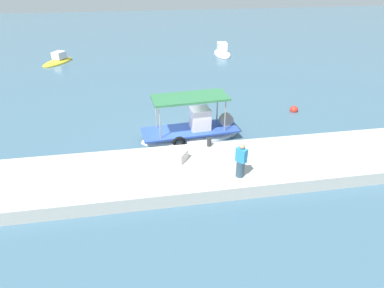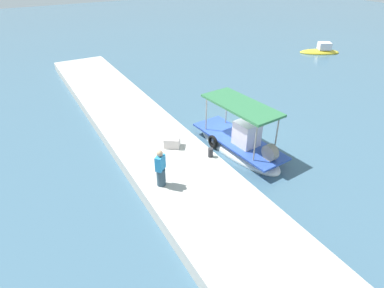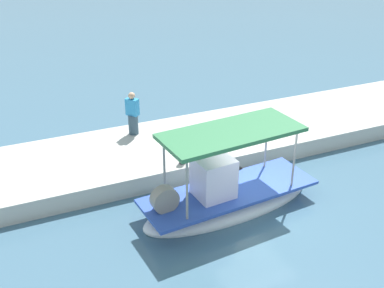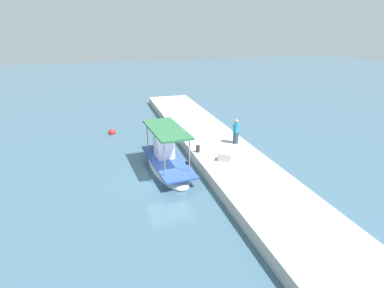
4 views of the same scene
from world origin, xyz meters
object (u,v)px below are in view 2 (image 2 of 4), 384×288
cargo_crate (172,142)px  fisherman_near_bollard (161,170)px  mooring_bollard (211,152)px  moored_boat_near (320,51)px  main_fishing_boat (239,143)px

cargo_crate → fisherman_near_bollard: bearing=-35.3°
mooring_bollard → moored_boat_near: bearing=118.9°
fisherman_near_bollard → moored_boat_near: bearing=117.4°
main_fishing_boat → moored_boat_near: bearing=120.4°
main_fishing_boat → mooring_bollard: bearing=-75.3°
main_fishing_boat → fisherman_near_bollard: size_ratio=3.53×
moored_boat_near → mooring_bollard: bearing=-61.1°
main_fishing_boat → fisherman_near_bollard: (1.35, -5.08, 0.97)m
fisherman_near_bollard → moored_boat_near: 26.98m
mooring_bollard → moored_boat_near: mooring_bollard is taller
fisherman_near_bollard → mooring_bollard: (-0.78, 2.94, -0.54)m
main_fishing_boat → moored_boat_near: 21.85m
fisherman_near_bollard → cargo_crate: 3.12m
fisherman_near_bollard → mooring_bollard: bearing=104.9°
moored_boat_near → cargo_crate: bearing=-66.0°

